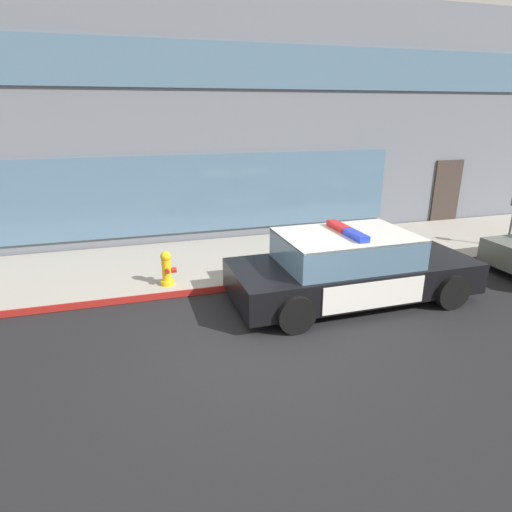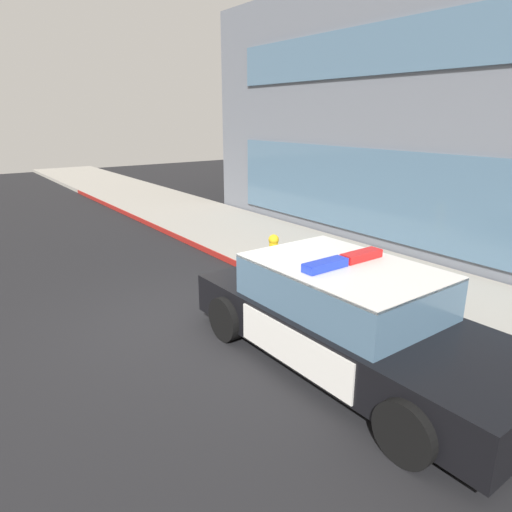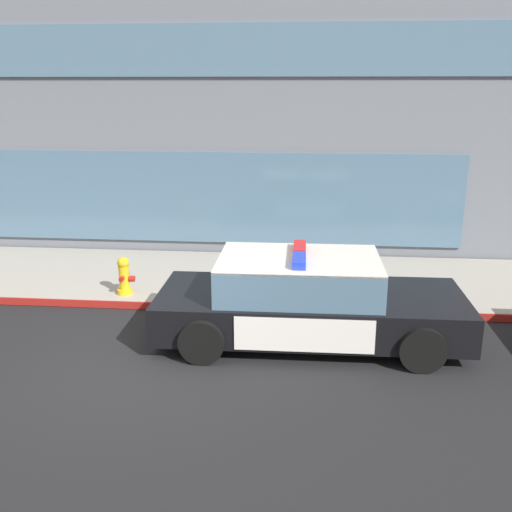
% 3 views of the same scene
% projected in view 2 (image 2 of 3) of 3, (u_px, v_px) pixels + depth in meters
% --- Properties ---
extents(ground, '(48.00, 48.00, 0.00)m').
position_uv_depth(ground, '(185.00, 324.00, 7.43)').
color(ground, black).
extents(sidewalk, '(48.00, 3.40, 0.15)m').
position_uv_depth(sidewalk, '(354.00, 272.00, 9.65)').
color(sidewalk, '#A39E93').
rests_on(sidewalk, ground).
extents(curb_red_paint, '(28.80, 0.04, 0.14)m').
position_uv_depth(curb_red_paint, '(292.00, 290.00, 8.69)').
color(curb_red_paint, maroon).
rests_on(curb_red_paint, ground).
extents(police_cruiser, '(4.85, 2.17, 1.49)m').
position_uv_depth(police_cruiser, '(348.00, 317.00, 6.09)').
color(police_cruiser, black).
rests_on(police_cruiser, ground).
extents(fire_hydrant, '(0.34, 0.39, 0.73)m').
position_uv_depth(fire_hydrant, '(274.00, 252.00, 9.61)').
color(fire_hydrant, gold).
rests_on(fire_hydrant, sidewalk).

